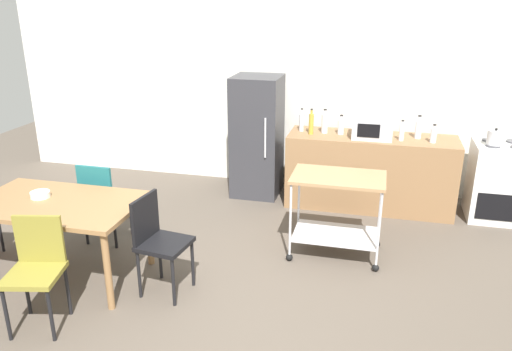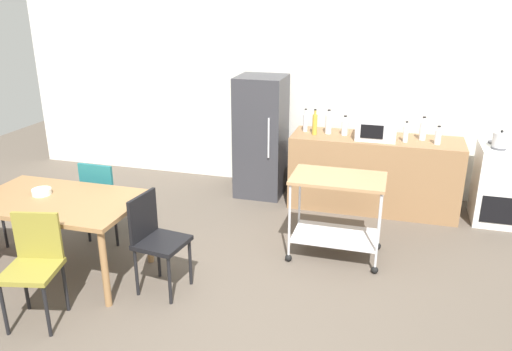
{
  "view_description": "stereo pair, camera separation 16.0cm",
  "coord_description": "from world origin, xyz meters",
  "views": [
    {
      "loc": [
        0.96,
        -3.38,
        2.52
      ],
      "look_at": [
        -0.19,
        1.2,
        0.8
      ],
      "focal_mm": 35.34,
      "sensor_mm": 36.0,
      "label": 1
    },
    {
      "loc": [
        1.11,
        -3.34,
        2.52
      ],
      "look_at": [
        -0.19,
        1.2,
        0.8
      ],
      "focal_mm": 35.34,
      "sensor_mm": 36.0,
      "label": 2
    }
  ],
  "objects": [
    {
      "name": "microwave",
      "position": [
        0.89,
        2.53,
        1.03
      ],
      "size": [
        0.46,
        0.35,
        0.26
      ],
      "color": "silver",
      "rests_on": "kitchen_counter"
    },
    {
      "name": "dining_table",
      "position": [
        -1.8,
        0.23,
        0.67
      ],
      "size": [
        1.5,
        0.9,
        0.75
      ],
      "color": "olive",
      "rests_on": "ground_plane"
    },
    {
      "name": "bottle_soda",
      "position": [
        0.17,
        2.54,
        1.03
      ],
      "size": [
        0.06,
        0.06,
        0.31
      ],
      "color": "gold",
      "rests_on": "kitchen_counter"
    },
    {
      "name": "bottle_sparkling_water",
      "position": [
        0.03,
        2.65,
        1.02
      ],
      "size": [
        0.06,
        0.06,
        0.29
      ],
      "color": "silver",
      "rests_on": "kitchen_counter"
    },
    {
      "name": "bottle_hot_sauce",
      "position": [
        0.52,
        2.61,
        0.99
      ],
      "size": [
        0.08,
        0.08,
        0.24
      ],
      "color": "silver",
      "rests_on": "kitchen_counter"
    },
    {
      "name": "chair_black",
      "position": [
        -0.82,
        0.21,
        0.52
      ],
      "size": [
        0.45,
        0.45,
        0.89
      ],
      "rotation": [
        0.0,
        0.0,
        1.44
      ],
      "color": "black",
      "rests_on": "ground_plane"
    },
    {
      "name": "bottle_olive_oil",
      "position": [
        0.32,
        2.63,
        1.02
      ],
      "size": [
        0.08,
        0.08,
        0.3
      ],
      "color": "silver",
      "rests_on": "kitchen_counter"
    },
    {
      "name": "kitchen_cart",
      "position": [
        0.62,
        1.25,
        0.57
      ],
      "size": [
        0.91,
        0.57,
        0.85
      ],
      "color": "#A37A51",
      "rests_on": "ground_plane"
    },
    {
      "name": "bottle_soy_sauce",
      "position": [
        1.58,
        2.5,
        0.99
      ],
      "size": [
        0.07,
        0.07,
        0.21
      ],
      "color": "silver",
      "rests_on": "kitchen_counter"
    },
    {
      "name": "bottle_vinegar",
      "position": [
        1.42,
        2.65,
        1.01
      ],
      "size": [
        0.08,
        0.08,
        0.28
      ],
      "color": "silver",
      "rests_on": "kitchen_counter"
    },
    {
      "name": "refrigerator",
      "position": [
        -0.55,
        2.7,
        0.78
      ],
      "size": [
        0.6,
        0.63,
        1.55
      ],
      "color": "#333338",
      "rests_on": "ground_plane"
    },
    {
      "name": "chair_teal",
      "position": [
        -1.77,
        0.93,
        0.52
      ],
      "size": [
        0.41,
        0.41,
        0.89
      ],
      "rotation": [
        0.0,
        0.0,
        3.12
      ],
      "color": "#1E666B",
      "rests_on": "ground_plane"
    },
    {
      "name": "fruit_bowl",
      "position": [
        -2.0,
        0.28,
        0.78
      ],
      "size": [
        0.17,
        0.17,
        0.05
      ],
      "primitive_type": "cylinder",
      "color": "white",
      "rests_on": "dining_table"
    },
    {
      "name": "kitchen_counter",
      "position": [
        0.9,
        2.6,
        0.45
      ],
      "size": [
        2.0,
        0.64,
        0.9
      ],
      "primitive_type": "cube",
      "color": "olive",
      "rests_on": "ground_plane"
    },
    {
      "name": "stove_oven",
      "position": [
        2.35,
        2.62,
        0.45
      ],
      "size": [
        0.6,
        0.61,
        0.92
      ],
      "color": "white",
      "rests_on": "ground_plane"
    },
    {
      "name": "bottle_sesame_oil",
      "position": [
        1.23,
        2.5,
        1.0
      ],
      "size": [
        0.06,
        0.06,
        0.24
      ],
      "color": "silver",
      "rests_on": "kitchen_counter"
    },
    {
      "name": "kettle",
      "position": [
        2.23,
        2.52,
        1.0
      ],
      "size": [
        0.24,
        0.17,
        0.19
      ],
      "color": "silver",
      "rests_on": "stove_oven"
    },
    {
      "name": "chair_olive",
      "position": [
        -1.54,
        -0.46,
        0.52
      ],
      "size": [
        0.48,
        0.48,
        0.89
      ],
      "rotation": [
        0.0,
        0.0,
        0.22
      ],
      "color": "olive",
      "rests_on": "ground_plane"
    },
    {
      "name": "ground_plane",
      "position": [
        0.0,
        0.0,
        0.0
      ],
      "size": [
        12.0,
        12.0,
        0.0
      ],
      "primitive_type": "plane",
      "color": "brown"
    },
    {
      "name": "back_wall",
      "position": [
        0.0,
        3.2,
        1.45
      ],
      "size": [
        8.4,
        0.12,
        2.9
      ],
      "primitive_type": "cube",
      "color": "silver",
      "rests_on": "ground_plane"
    }
  ]
}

